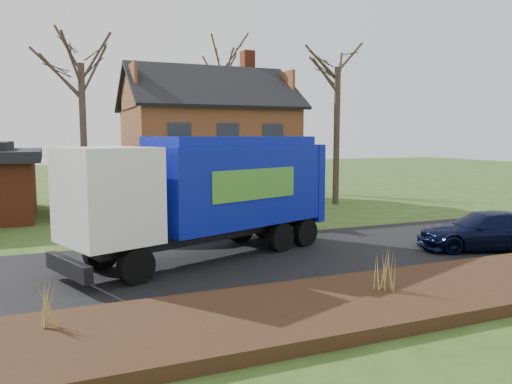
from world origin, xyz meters
name	(u,v)px	position (x,y,z in m)	size (l,w,h in m)	color
ground	(275,257)	(0.00, 0.00, 0.00)	(120.00, 120.00, 0.00)	#2C4517
road	(275,256)	(0.00, 0.00, 0.01)	(80.00, 7.00, 0.02)	black
mulch_verge	(370,301)	(0.00, -5.30, 0.15)	(80.00, 3.50, 0.30)	black
main_house	(199,135)	(1.49, 13.91, 4.03)	(12.95, 8.95, 9.26)	beige
garbage_truck	(211,188)	(-1.95, 0.79, 2.29)	(9.54, 5.58, 3.97)	black
silver_sedan	(175,216)	(-2.28, 4.51, 0.83)	(1.76, 5.04, 1.66)	#ADB1B5
navy_wagon	(485,231)	(7.24, -1.88, 0.67)	(1.88, 4.63, 1.34)	black
tree_front_west	(80,39)	(-5.32, 8.68, 8.17)	(3.34, 3.34, 9.92)	#3E3025
tree_front_east	(338,44)	(8.74, 10.38, 9.19)	(4.07, 4.07, 11.31)	#3C3024
tree_back	(224,53)	(5.78, 21.81, 10.23)	(3.88, 3.88, 12.27)	#433328
grass_clump_west	(49,304)	(-6.92, -4.51, 0.76)	(0.35, 0.28, 0.91)	#9D8445
grass_clump_mid	(385,270)	(0.52, -5.12, 0.80)	(0.36, 0.29, 1.00)	#A18547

